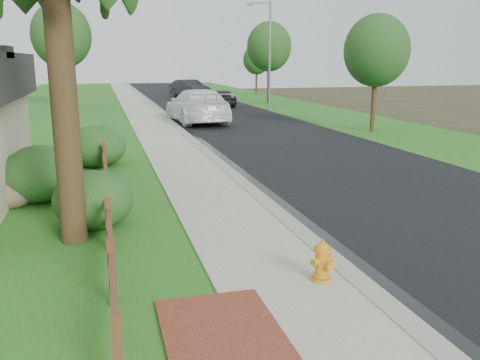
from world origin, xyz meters
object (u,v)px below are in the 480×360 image
object	(u,v)px
white_suv	(197,106)
streetlight	(268,49)
dark_car_mid	(221,98)
ranch_fence	(106,181)
fire_hydrant	(322,262)

from	to	relation	value
white_suv	streetlight	distance (m)	9.77
dark_car_mid	streetlight	world-z (taller)	streetlight
dark_car_mid	streetlight	bearing A→B (deg)	120.80
ranch_fence	white_suv	size ratio (longest dim) A/B	2.45
streetlight	dark_car_mid	bearing A→B (deg)	124.51
white_suv	streetlight	xyz separation A→B (m)	(6.56, 6.37, 3.46)
ranch_fence	streetlight	distance (m)	26.63
ranch_fence	dark_car_mid	distance (m)	28.87
ranch_fence	white_suv	world-z (taller)	white_suv
ranch_fence	fire_hydrant	bearing A→B (deg)	-61.22
dark_car_mid	fire_hydrant	bearing A→B (deg)	75.96
ranch_fence	dark_car_mid	size ratio (longest dim) A/B	4.12
ranch_fence	streetlight	world-z (taller)	streetlight
fire_hydrant	streetlight	bearing A→B (deg)	73.47
dark_car_mid	white_suv	bearing A→B (deg)	65.60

